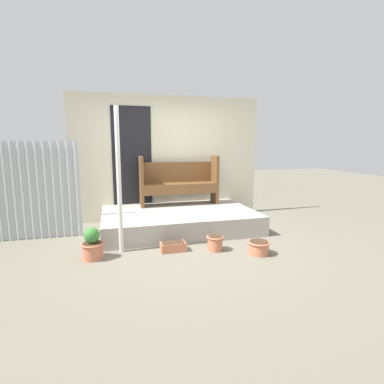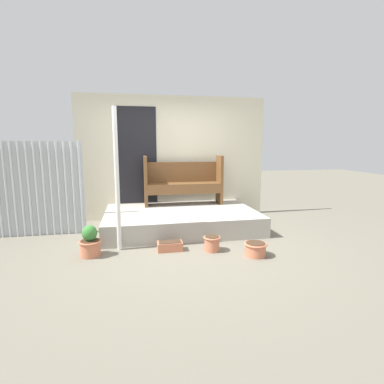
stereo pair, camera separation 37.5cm
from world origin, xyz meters
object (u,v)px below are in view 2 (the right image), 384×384
at_px(planter_box_rect, 170,246).
at_px(flower_pot_middle, 212,243).
at_px(support_post, 117,181).
at_px(flower_pot_left, 90,243).
at_px(bench, 183,180).
at_px(flower_pot_right, 255,249).

bearing_deg(planter_box_rect, flower_pot_middle, -12.52).
xyz_separation_m(support_post, planter_box_rect, (0.75, -0.19, -1.00)).
bearing_deg(flower_pot_left, planter_box_rect, 0.10).
bearing_deg(support_post, flower_pot_middle, -13.25).
bearing_deg(flower_pot_left, bench, 46.78).
relative_size(flower_pot_left, flower_pot_right, 1.35).
bearing_deg(flower_pot_right, flower_pot_middle, 150.92).
relative_size(flower_pot_middle, flower_pot_right, 0.78).
xyz_separation_m(bench, flower_pot_middle, (0.12, -1.90, -0.74)).
bearing_deg(flower_pot_right, planter_box_rect, 159.13).
height_order(support_post, bench, support_post).
relative_size(support_post, flower_pot_middle, 8.13).
bearing_deg(flower_pot_right, support_post, 161.79).
distance_m(bench, flower_pot_right, 2.44).
relative_size(bench, flower_pot_middle, 6.13).
relative_size(support_post, flower_pot_left, 4.68).
height_order(support_post, flower_pot_left, support_post).
xyz_separation_m(bench, planter_box_rect, (-0.50, -1.76, -0.79)).
distance_m(support_post, flower_pot_left, 0.98).
distance_m(flower_pot_middle, planter_box_rect, 0.64).
height_order(flower_pot_middle, planter_box_rect, flower_pot_middle).
bearing_deg(support_post, flower_pot_right, -18.21).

